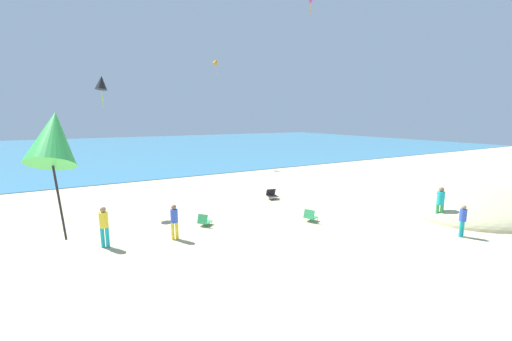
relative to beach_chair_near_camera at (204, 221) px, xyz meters
The scene contains 13 objects.
ground_plane 2.08m from the beach_chair_near_camera, 21.62° to the left, with size 120.00×120.00×0.00m, color #C6B58C.
ocean_water 42.43m from the beach_chair_near_camera, 87.41° to the left, with size 120.00×60.00×0.05m, color teal.
dune_mound 14.99m from the beach_chair_near_camera, 20.88° to the right, with size 8.72×6.10×2.09m, color #BFB787.
beach_chair_near_camera is the anchor object (origin of this frame).
beach_chair_far_left 6.04m from the beach_chair_near_camera, 25.92° to the left, with size 0.70×0.74×0.60m.
beach_chair_mid_beach 5.08m from the beach_chair_near_camera, 22.76° to the right, with size 0.72×0.71×0.61m.
person_0 4.29m from the beach_chair_near_camera, behind, with size 0.43×0.43×1.63m.
person_1 11.20m from the beach_chair_near_camera, 36.84° to the right, with size 0.28×0.28×1.38m.
person_2 11.33m from the beach_chair_near_camera, 26.63° to the right, with size 0.47×0.47×1.71m.
person_4 1.99m from the beach_chair_near_camera, 149.74° to the right, with size 0.36×0.36×1.48m.
kite_black 9.09m from the beach_chair_near_camera, 122.99° to the left, with size 0.91×0.91×1.66m.
kite_orange 21.76m from the beach_chair_near_camera, 64.86° to the left, with size 0.91×0.68×1.74m.
kite_green 10.94m from the beach_chair_near_camera, 121.69° to the right, with size 0.89×1.03×1.94m.
Camera 1 is at (-6.94, -4.32, 5.00)m, focal length 22.45 mm.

